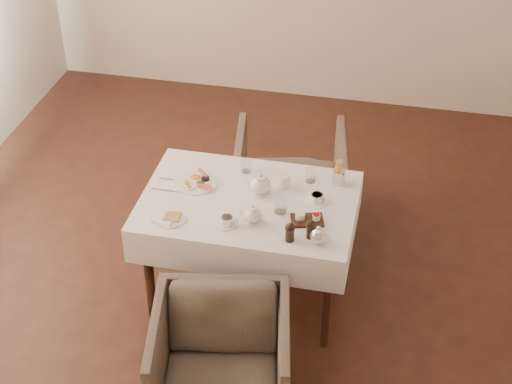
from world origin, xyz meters
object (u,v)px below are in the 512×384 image
object	(u,v)px
breakfast_plate	(196,182)
teapot_centre	(260,183)
table	(249,215)
armchair_near	(221,363)
armchair_far	(290,180)

from	to	relation	value
breakfast_plate	teapot_centre	distance (m)	0.41
table	armchair_near	world-z (taller)	table
armchair_far	breakfast_plate	xyz separation A→B (m)	(-0.46, -0.72, 0.41)
armchair_far	breakfast_plate	size ratio (longest dim) A/B	2.91
armchair_near	breakfast_plate	size ratio (longest dim) A/B	2.77
table	teapot_centre	bearing A→B (deg)	57.71
table	breakfast_plate	xyz separation A→B (m)	(-0.35, 0.10, 0.13)
table	armchair_far	distance (m)	0.88
table	armchair_near	xyz separation A→B (m)	(0.05, -0.91, -0.30)
armchair_near	teapot_centre	world-z (taller)	teapot_centre
armchair_near	armchair_far	size ratio (longest dim) A/B	0.95
armchair_far	breakfast_plate	world-z (taller)	breakfast_plate
armchair_far	teapot_centre	world-z (taller)	teapot_centre
armchair_near	armchair_far	bearing A→B (deg)	77.36
armchair_far	teapot_centre	size ratio (longest dim) A/B	4.49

